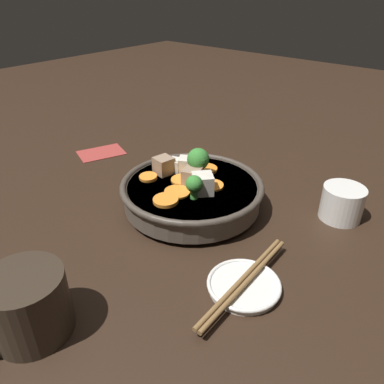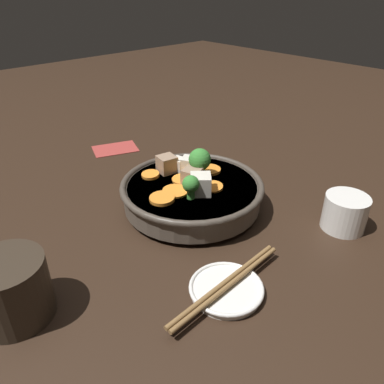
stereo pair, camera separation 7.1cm
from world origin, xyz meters
name	(u,v)px [view 1 (the left image)]	position (x,y,z in m)	size (l,w,h in m)	color
ground_plane	(192,207)	(0.00, 0.00, 0.00)	(3.00, 3.00, 0.00)	black
stirfry_bowl	(192,190)	(0.00, 0.00, 0.04)	(0.27, 0.27, 0.11)	#51473D
side_saucer	(244,285)	(0.12, 0.20, 0.01)	(0.11, 0.11, 0.01)	white
tea_cup	(342,203)	(-0.15, 0.23, 0.03)	(0.08, 0.08, 0.06)	white
dark_mug	(27,305)	(0.35, 0.03, 0.04)	(0.12, 0.10, 0.09)	#33281E
napkin	(101,152)	(-0.05, -0.34, 0.00)	(0.13, 0.11, 0.00)	#A33833
chopsticks_pair	(244,281)	(0.12, 0.20, 0.02)	(0.22, 0.02, 0.01)	olive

